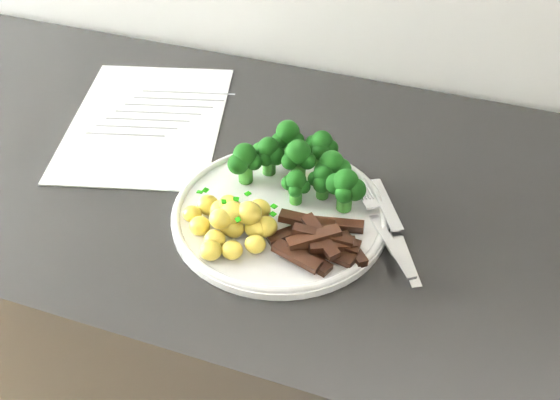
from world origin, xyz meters
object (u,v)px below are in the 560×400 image
potatoes (232,221)px  knife (399,243)px  plate (280,213)px  fork (384,230)px  recipe_paper (147,121)px  broccoli (303,163)px  counter (250,367)px  beef_strips (321,240)px

potatoes → knife: 0.20m
plate → fork: (0.13, 0.00, 0.01)m
recipe_paper → plate: size_ratio=1.34×
recipe_paper → fork: size_ratio=2.33×
broccoli → knife: broccoli is taller
counter → potatoes: potatoes is taller
plate → broccoli: bearing=79.8°
recipe_paper → plate: (0.26, -0.14, 0.01)m
broccoli → beef_strips: size_ratio=1.43×
recipe_paper → fork: 0.42m
recipe_paper → counter: bearing=-22.1°
recipe_paper → knife: 0.44m
beef_strips → counter: bearing=144.7°
fork → potatoes: bearing=-163.1°
potatoes → knife: potatoes is taller
recipe_paper → beef_strips: size_ratio=2.87×
counter → plate: plate is taller
counter → recipe_paper: 0.49m
broccoli → beef_strips: broccoli is taller
potatoes → knife: size_ratio=0.70×
recipe_paper → beef_strips: beef_strips is taller
counter → broccoli: bearing=-1.3°
plate → broccoli: (0.01, 0.06, 0.04)m
beef_strips → knife: beef_strips is taller
beef_strips → potatoes: bearing=-175.7°
recipe_paper → potatoes: (0.22, -0.19, 0.02)m
plate → broccoli: broccoli is taller
fork → counter: bearing=164.5°
counter → recipe_paper: size_ratio=6.52×
beef_strips → fork: size_ratio=0.81×
broccoli → potatoes: broccoli is taller
potatoes → recipe_paper: bearing=139.6°
counter → beef_strips: beef_strips is taller
counter → fork: (0.21, -0.06, 0.47)m
plate → knife: bearing=-1.2°
counter → potatoes: size_ratio=19.80×
counter → fork: bearing=-15.5°
plate → counter: bearing=142.5°
counter → knife: knife is taller
recipe_paper → knife: knife is taller
counter → potatoes: (0.04, -0.11, 0.48)m
recipe_paper → broccoli: (0.27, -0.08, 0.05)m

